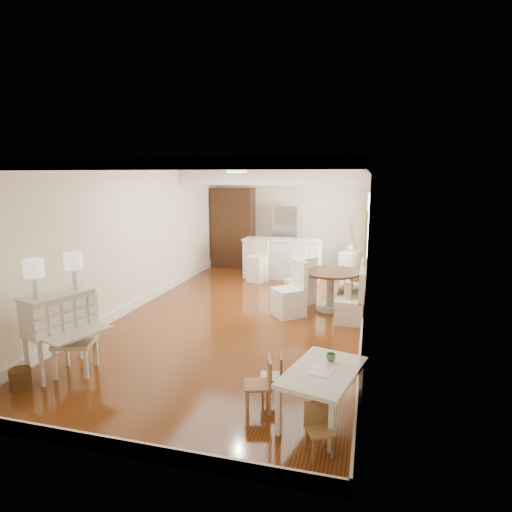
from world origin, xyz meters
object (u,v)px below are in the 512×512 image
at_px(kids_chair_a, 258,384).
at_px(gustavian_armchair, 75,341).
at_px(slip_chair_far, 301,280).
at_px(bar_stool_left, 258,261).
at_px(slip_chair_near, 289,289).
at_px(bar_stool_right, 298,266).
at_px(secretary_bureau, 60,333).
at_px(breakfast_counter, 282,259).
at_px(kids_chair_b, 272,376).
at_px(dining_table, 330,290).
at_px(sideboard, 350,265).
at_px(kids_table, 322,394).
at_px(fridge, 297,239).
at_px(pantry_cabinet, 233,228).
at_px(kids_chair_c, 320,430).
at_px(wicker_basket, 20,379).

bearing_deg(kids_chair_a, gustavian_armchair, -114.34).
xyz_separation_m(slip_chair_far, bar_stool_left, (-1.36, 1.58, 0.02)).
distance_m(slip_chair_near, bar_stool_right, 2.39).
bearing_deg(secretary_bureau, breakfast_counter, 92.14).
bearing_deg(bar_stool_left, kids_chair_b, -53.23).
xyz_separation_m(slip_chair_near, breakfast_counter, (-0.75, 3.04, -0.02)).
bearing_deg(dining_table, bar_stool_right, 118.13).
bearing_deg(sideboard, kids_chair_a, -76.45).
xyz_separation_m(slip_chair_near, bar_stool_left, (-1.27, 2.48, -0.01)).
distance_m(dining_table, sideboard, 2.85).
height_order(kids_chair_a, slip_chair_near, slip_chair_near).
bearing_deg(kids_table, sideboard, 90.28).
distance_m(gustavian_armchair, dining_table, 4.82).
bearing_deg(fridge, slip_chair_near, -82.38).
height_order(gustavian_armchair, kids_table, gustavian_armchair).
height_order(secretary_bureau, slip_chair_near, secretary_bureau).
bearing_deg(gustavian_armchair, pantry_cabinet, -16.57).
height_order(slip_chair_near, sideboard, slip_chair_near).
relative_size(dining_table, breakfast_counter, 0.57).
relative_size(secretary_bureau, dining_table, 0.95).
bearing_deg(gustavian_armchair, bar_stool_right, -38.41).
height_order(gustavian_armchair, kids_chair_b, gustavian_armchair).
relative_size(kids_chair_c, fridge, 0.28).
distance_m(kids_table, bar_stool_left, 6.31).
relative_size(kids_table, bar_stool_right, 1.20).
height_order(pantry_cabinet, fridge, pantry_cabinet).
bearing_deg(kids_chair_a, kids_chair_c, 33.59).
relative_size(wicker_basket, pantry_cabinet, 0.11).
height_order(gustavian_armchair, pantry_cabinet, pantry_cabinet).
xyz_separation_m(kids_table, bar_stool_left, (-2.30, 5.87, 0.23)).
height_order(dining_table, pantry_cabinet, pantry_cabinet).
relative_size(wicker_basket, dining_table, 0.22).
bearing_deg(wicker_basket, kids_chair_c, -4.89).
distance_m(wicker_basket, kids_chair_b, 3.19).
relative_size(wicker_basket, sideboard, 0.33).
bearing_deg(breakfast_counter, kids_chair_c, -75.57).
distance_m(secretary_bureau, slip_chair_far, 4.84).
bearing_deg(pantry_cabinet, kids_chair_c, -66.64).
xyz_separation_m(kids_table, kids_chair_b, (-0.64, 0.30, -0.01)).
distance_m(slip_chair_far, bar_stool_right, 1.51).
bearing_deg(fridge, pantry_cabinet, 179.10).
bearing_deg(breakfast_counter, fridge, 79.22).
relative_size(kids_chair_c, sideboard, 0.66).
bearing_deg(wicker_basket, kids_table, 4.63).
bearing_deg(kids_chair_c, kids_table, 65.76).
height_order(slip_chair_near, slip_chair_far, slip_chair_near).
bearing_deg(kids_chair_a, kids_table, 73.39).
bearing_deg(slip_chair_far, wicker_basket, 7.22).
distance_m(slip_chair_near, slip_chair_far, 0.91).
height_order(kids_table, slip_chair_near, slip_chair_near).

